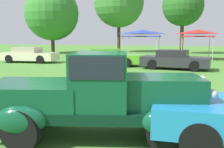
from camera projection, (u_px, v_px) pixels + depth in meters
The scene contains 10 objects.
ground_plane at pixel (96, 138), 5.03m from camera, with size 120.00×120.00×0.00m, color #4C8433.
feature_pickup_truck at pixel (96, 95), 4.99m from camera, with size 4.53×2.49×1.70m.
show_car_cream at pixel (29, 55), 20.21m from camera, with size 4.53×1.92×1.22m.
show_car_lime at pixel (107, 58), 17.63m from camera, with size 4.68×2.51×1.22m.
show_car_charcoal at pixel (174, 60), 15.88m from camera, with size 4.41×2.32×1.22m.
canopy_tent_left_field at pixel (142, 33), 23.51m from camera, with size 3.32×3.32×2.71m.
canopy_tent_center_field at pixel (197, 33), 22.53m from camera, with size 2.80×2.80×2.71m.
treeline_far_left at pixel (52, 14), 31.60m from camera, with size 6.75×6.75×8.36m.
treeline_mid_left at pixel (119, 2), 33.64m from camera, with size 6.72×6.72×10.05m.
treeline_center at pixel (183, 6), 30.18m from camera, with size 4.93×4.93×8.27m.
Camera 1 is at (1.52, -4.56, 1.99)m, focal length 40.29 mm.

